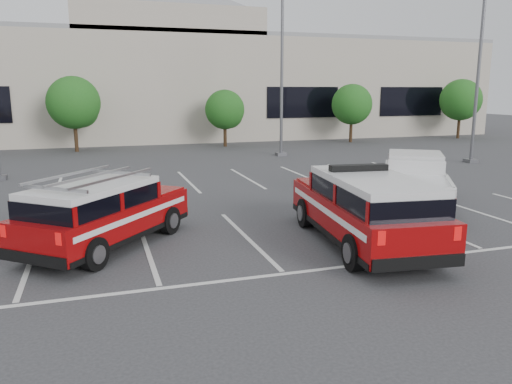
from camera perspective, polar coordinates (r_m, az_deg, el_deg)
ground at (r=13.65m, az=-1.03°, el=-5.28°), size 120.00×120.00×0.00m
stall_markings at (r=17.86m, az=-5.20°, el=-1.25°), size 23.00×15.00×0.01m
convention_building at (r=44.55m, az=-13.01°, el=12.28°), size 60.00×16.99×13.20m
tree_mid_left at (r=34.58m, az=-19.97°, el=9.38°), size 3.37×3.37×4.85m
tree_mid_right at (r=35.70m, az=-3.46°, el=9.23°), size 2.77×2.77×3.99m
tree_right at (r=39.38m, az=10.98°, el=9.65°), size 3.07×3.07×4.42m
tree_far_right at (r=45.02m, az=22.40°, el=9.56°), size 3.37×3.37×4.85m
light_pole_mid at (r=30.49m, az=2.97°, el=13.88°), size 0.90×0.60×10.24m
light_pole_right at (r=29.97m, az=24.12°, el=12.95°), size 0.90×0.60×10.24m
fire_chief_suv at (r=13.14m, az=12.26°, el=-2.44°), size 2.74×5.99×2.04m
white_pickup at (r=18.11m, az=17.63°, el=0.72°), size 4.87×6.02×1.80m
ladder_suv at (r=13.26m, az=-17.03°, el=-2.84°), size 4.63×5.00×1.93m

